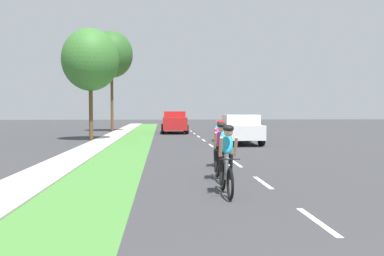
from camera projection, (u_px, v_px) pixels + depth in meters
name	position (u px, v px, depth m)	size (l,w,h in m)	color
ground_plane	(212.00, 146.00, 21.52)	(120.00, 120.00, 0.00)	#38383A
grass_verge	(130.00, 146.00, 21.21)	(2.15, 70.00, 0.01)	#478438
sidewalk_concrete	(94.00, 147.00, 21.07)	(1.50, 70.00, 0.10)	#B2ADA3
lane_markings_center	(204.00, 140.00, 25.51)	(0.12, 54.07, 0.01)	white
cyclist_lead	(227.00, 159.00, 9.02)	(0.42, 1.72, 1.58)	black
cyclist_trailing	(220.00, 150.00, 10.90)	(0.42, 1.72, 1.58)	black
cyclist_distant	(219.00, 143.00, 13.37)	(0.42, 1.72, 1.58)	black
pickup_white	(238.00, 129.00, 22.94)	(2.22, 5.10, 1.64)	silver
suv_red	(174.00, 122.00, 33.60)	(2.15, 4.70, 1.79)	red
street_tree_near	(90.00, 60.00, 25.20)	(3.51, 3.51, 6.96)	brown
street_tree_far	(112.00, 55.00, 35.50)	(3.67, 3.67, 8.77)	brown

